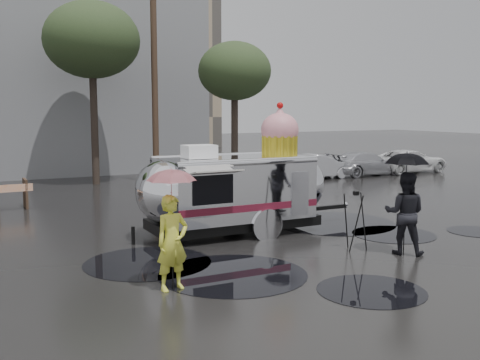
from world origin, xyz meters
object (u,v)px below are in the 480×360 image
person_right (405,213)px  person_left (172,243)px  tripod (355,216)px  airstream_trailer (236,187)px

person_right → person_left: bearing=46.0°
person_left → tripod: bearing=-1.0°
person_left → person_right: person_right is taller
tripod → person_left: bearing=-167.4°
person_right → tripod: (-0.76, 0.85, -0.13)m
person_right → tripod: 1.14m
airstream_trailer → person_right: bearing=-56.9°
person_right → tripod: person_right is taller
person_right → tripod: size_ratio=1.35×
airstream_trailer → tripod: (1.69, -2.95, -0.44)m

